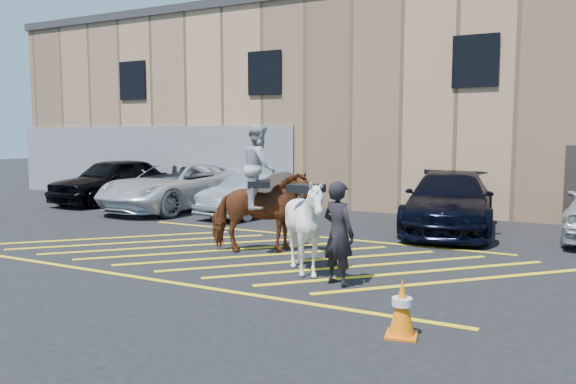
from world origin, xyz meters
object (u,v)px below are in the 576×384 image
at_px(car_white_pickup, 175,186).
at_px(mounted_bay, 259,202).
at_px(car_blue_suv, 450,201).
at_px(handler, 338,233).
at_px(saddled_white, 306,226).
at_px(car_black_suv, 113,180).
at_px(car_silver_sedan, 255,194).
at_px(traffic_cone, 402,308).

bearing_deg(car_white_pickup, mounted_bay, -35.81).
height_order(car_blue_suv, handler, handler).
height_order(mounted_bay, saddled_white, mounted_bay).
xyz_separation_m(mounted_bay, saddled_white, (1.67, -1.22, -0.22)).
height_order(car_black_suv, car_silver_sedan, car_black_suv).
bearing_deg(mounted_bay, handler, -32.90).
bearing_deg(car_white_pickup, car_black_suv, 174.24).
xyz_separation_m(saddled_white, traffic_cone, (2.39, -2.22, -0.51)).
bearing_deg(traffic_cone, car_blue_suv, 97.56).
relative_size(car_black_suv, saddled_white, 2.77).
xyz_separation_m(car_white_pickup, car_silver_sedan, (3.01, 0.10, -0.11)).
bearing_deg(traffic_cone, car_silver_sedan, 130.62).
relative_size(car_silver_sedan, traffic_cone, 5.58).
height_order(car_silver_sedan, handler, handler).
distance_m(car_white_pickup, saddled_white, 9.60).
relative_size(car_white_pickup, mounted_bay, 2.07).
bearing_deg(car_silver_sedan, handler, -41.78).
height_order(car_blue_suv, saddled_white, saddled_white).
distance_m(car_silver_sedan, handler, 8.28).
distance_m(handler, saddled_white, 0.85).
bearing_deg(mounted_bay, car_silver_sedan, 121.89).
height_order(car_black_suv, mounted_bay, mounted_bay).
bearing_deg(car_silver_sedan, car_blue_suv, 7.06).
xyz_separation_m(car_silver_sedan, traffic_cone, (6.99, -8.15, -0.31)).
bearing_deg(traffic_cone, handler, 131.04).
height_order(car_white_pickup, handler, handler).
height_order(car_black_suv, car_white_pickup, car_black_suv).
bearing_deg(car_blue_suv, saddled_white, -110.57).
height_order(saddled_white, traffic_cone, saddled_white).
height_order(mounted_bay, traffic_cone, mounted_bay).
height_order(car_blue_suv, traffic_cone, car_blue_suv).
relative_size(car_blue_suv, traffic_cone, 7.20).
height_order(car_white_pickup, car_blue_suv, car_white_pickup).
bearing_deg(car_blue_suv, car_silver_sedan, 171.43).
bearing_deg(car_blue_suv, handler, -102.95).
height_order(car_silver_sedan, car_blue_suv, car_blue_suv).
xyz_separation_m(car_silver_sedan, saddled_white, (4.60, -5.93, 0.20)).
height_order(car_black_suv, saddled_white, saddled_white).
distance_m(car_blue_suv, saddled_white, 6.01).
bearing_deg(handler, mounted_bay, -11.93).
height_order(car_black_suv, car_blue_suv, car_black_suv).
distance_m(saddled_white, traffic_cone, 3.30).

